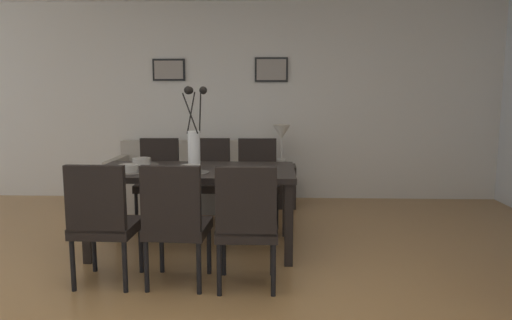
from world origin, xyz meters
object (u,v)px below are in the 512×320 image
at_px(framed_picture_center, 271,70).
at_px(side_table, 281,186).
at_px(dining_chair_mid_right, 258,177).
at_px(bowl_far_left, 190,168).
at_px(dining_chair_near_right, 158,176).
at_px(dining_chair_mid_left, 247,221).
at_px(sofa, 191,184).
at_px(dining_chair_far_left, 176,219).
at_px(bowl_near_right, 141,161).
at_px(dining_table, 195,177).
at_px(dining_chair_far_right, 210,176).
at_px(centerpiece_vase, 194,137).
at_px(framed_picture_left, 169,70).
at_px(table_lamp, 282,136).
at_px(dining_chair_near_left, 103,218).
at_px(bowl_near_left, 128,168).

bearing_deg(framed_picture_center, side_table, -74.16).
distance_m(dining_chair_mid_right, bowl_far_left, 1.25).
relative_size(dining_chair_near_right, bowl_far_left, 5.41).
bearing_deg(dining_chair_mid_left, sofa, 108.45).
xyz_separation_m(dining_chair_far_left, bowl_near_right, (-0.54, 1.08, 0.27)).
height_order(bowl_near_right, bowl_far_left, same).
bearing_deg(bowl_far_left, dining_table, 90.00).
height_order(dining_table, dining_chair_near_right, dining_chair_near_right).
distance_m(dining_chair_far_right, dining_chair_mid_left, 1.86).
bearing_deg(dining_chair_mid_left, centerpiece_vase, 120.15).
xyz_separation_m(dining_chair_mid_right, framed_picture_left, (-1.22, 1.23, 1.21)).
bearing_deg(dining_chair_mid_left, framed_picture_center, 87.03).
xyz_separation_m(dining_chair_mid_right, table_lamp, (0.27, 0.76, 0.38)).
bearing_deg(dining_chair_mid_left, dining_chair_near_left, 178.34).
relative_size(dining_chair_mid_right, bowl_near_left, 5.41).
height_order(dining_chair_near_left, bowl_near_right, dining_chair_near_left).
relative_size(dining_chair_near_right, framed_picture_center, 2.12).
bearing_deg(sofa, centerpiece_vase, -78.84).
bearing_deg(dining_chair_far_right, side_table, 43.46).
xyz_separation_m(side_table, framed_picture_left, (-1.49, 0.47, 1.46)).
relative_size(dining_chair_far_right, bowl_far_left, 5.41).
xyz_separation_m(dining_chair_far_left, framed_picture_left, (-0.68, 2.98, 1.21)).
bearing_deg(sofa, bowl_near_right, -98.79).
distance_m(dining_chair_near_right, side_table, 1.58).
xyz_separation_m(bowl_far_left, sofa, (-0.32, 1.84, -0.50)).
height_order(centerpiece_vase, table_lamp, centerpiece_vase).
distance_m(dining_chair_mid_left, dining_chair_mid_right, 1.78).
bearing_deg(bowl_far_left, dining_chair_far_left, -89.57).
xyz_separation_m(centerpiece_vase, side_table, (0.81, 1.65, -0.76)).
xyz_separation_m(dining_table, bowl_near_right, (-0.54, 0.21, 0.12)).
xyz_separation_m(dining_table, centerpiece_vase, (0.00, 0.00, 0.36)).
relative_size(bowl_near_right, side_table, 0.33).
bearing_deg(sofa, dining_chair_mid_right, -40.94).
bearing_deg(dining_chair_mid_left, dining_chair_far_right, 105.77).
distance_m(dining_chair_far_right, framed_picture_center, 1.84).
relative_size(dining_chair_mid_right, side_table, 1.77).
height_order(dining_table, dining_chair_far_right, dining_chair_far_right).
bearing_deg(dining_chair_near_right, side_table, 29.62).
xyz_separation_m(dining_chair_far_left, table_lamp, (0.81, 2.52, 0.38)).
relative_size(side_table, framed_picture_left, 1.21).
height_order(dining_table, dining_chair_mid_left, dining_chair_mid_left).
distance_m(dining_chair_far_right, centerpiece_vase, 1.03).
bearing_deg(dining_chair_near_left, sofa, 85.20).
xyz_separation_m(dining_chair_near_right, dining_chair_mid_right, (1.09, 0.01, 0.00)).
xyz_separation_m(dining_table, framed_picture_center, (0.68, 2.11, 1.06)).
xyz_separation_m(dining_chair_mid_left, bowl_far_left, (-0.52, 0.69, 0.27)).
distance_m(dining_table, centerpiece_vase, 0.36).
bearing_deg(dining_chair_far_right, framed_picture_left, 119.72).
relative_size(dining_chair_far_right, framed_picture_left, 2.14).
xyz_separation_m(dining_table, dining_chair_near_left, (-0.53, -0.87, -0.15)).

